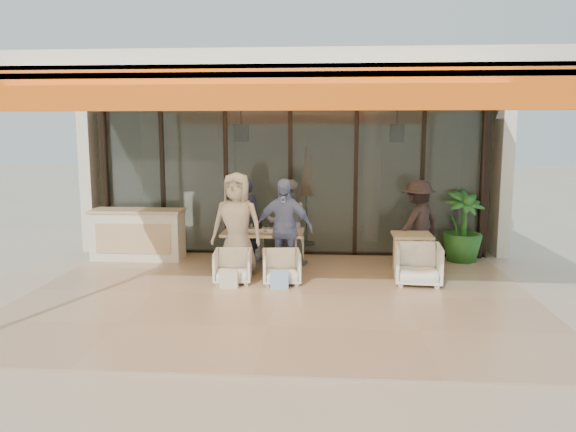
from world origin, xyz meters
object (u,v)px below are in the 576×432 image
object	(u,v)px
chair_far_left	(248,244)
chair_far_right	(289,245)
chair_near_left	(233,265)
diner_grey	(287,223)
standing_woman	(418,224)
dining_table	(263,234)
diner_cream	(237,225)
diner_periwinkle	(284,228)
potted_palm	(462,227)
chair_near_right	(281,265)
side_chair	(418,262)
diner_navy	(244,221)
side_table	(412,240)
host_counter	(138,234)

from	to	relation	value
chair_far_left	chair_far_right	xyz separation A→B (m)	(0.84, 0.00, -0.01)
chair_near_left	diner_grey	distance (m)	1.71
diner_grey	standing_woman	xyz separation A→B (m)	(2.51, 0.07, -0.00)
dining_table	standing_woman	bearing A→B (deg)	9.99
diner_cream	diner_periwinkle	bearing A→B (deg)	7.85
diner_cream	potted_palm	bearing A→B (deg)	25.72
chair_far_right	chair_near_left	world-z (taller)	chair_near_left
standing_woman	potted_palm	world-z (taller)	standing_woman
chair_near_right	side_chair	xyz separation A→B (m)	(2.32, 0.11, 0.07)
chair_far_right	diner_navy	size ratio (longest dim) A/B	0.34
chair_far_left	potted_palm	size ratio (longest dim) A/B	0.42
side_table	host_counter	bearing A→B (deg)	172.15
chair_near_left	diner_grey	world-z (taller)	diner_grey
host_counter	chair_far_left	bearing A→B (deg)	7.86
diner_grey	standing_woman	size ratio (longest dim) A/B	1.00
diner_cream	diner_navy	bearing A→B (deg)	97.85
side_chair	side_table	bearing A→B (deg)	94.32
chair_far_left	diner_periwinkle	size ratio (longest dim) A/B	0.34
chair_far_left	diner_navy	distance (m)	0.75
diner_cream	side_chair	distance (m)	3.23
host_counter	side_table	distance (m)	5.41
diner_periwinkle	potted_palm	size ratio (longest dim) A/B	1.23
dining_table	diner_grey	distance (m)	0.63
host_counter	chair_near_right	world-z (taller)	host_counter
chair_near_left	diner_navy	bearing A→B (deg)	85.23
dining_table	standing_woman	size ratio (longest dim) A/B	0.90
dining_table	chair_near_right	bearing A→B (deg)	-65.89
potted_palm	diner_periwinkle	bearing A→B (deg)	-158.17
chair_far_left	chair_near_right	xyz separation A→B (m)	(0.84, -1.90, 0.03)
diner_navy	chair_near_right	bearing A→B (deg)	106.40
host_counter	side_chair	size ratio (longest dim) A/B	2.36
diner_grey	potted_palm	distance (m)	3.49
chair_near_right	standing_woman	size ratio (longest dim) A/B	0.39
chair_near_right	standing_woman	bearing A→B (deg)	23.11
diner_cream	dining_table	bearing A→B (deg)	55.84
side_chair	host_counter	bearing A→B (deg)	168.80
host_counter	dining_table	xyz separation A→B (m)	(2.61, -0.64, 0.15)
diner_grey	chair_far_left	bearing A→B (deg)	-35.58
chair_near_right	potted_palm	bearing A→B (deg)	21.29
side_table	potted_palm	world-z (taller)	potted_palm
host_counter	diner_periwinkle	distance (m)	3.25
chair_far_left	potted_palm	bearing A→B (deg)	-179.32
diner_grey	diner_periwinkle	bearing A→B (deg)	85.18
standing_woman	diner_periwinkle	bearing A→B (deg)	-19.90
dining_table	potted_palm	size ratio (longest dim) A/B	1.04
chair_near_right	standing_woman	world-z (taller)	standing_woman
diner_navy	diner_cream	xyz separation A→B (m)	(0.00, -0.90, 0.08)
chair_near_right	diner_navy	bearing A→B (deg)	113.64
diner_periwinkle	chair_far_right	bearing A→B (deg)	98.68
host_counter	diner_cream	xyz separation A→B (m)	(2.20, -1.10, 0.40)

